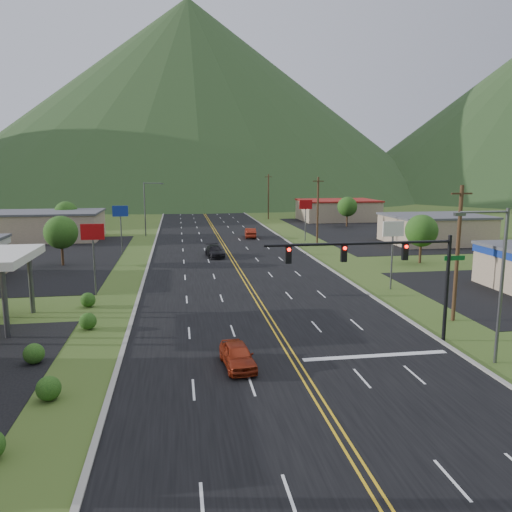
{
  "coord_description": "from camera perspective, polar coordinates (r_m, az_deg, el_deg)",
  "views": [
    {
      "loc": [
        -6.54,
        -15.07,
        11.14
      ],
      "look_at": [
        -0.67,
        22.39,
        4.5
      ],
      "focal_mm": 35.0,
      "sensor_mm": 36.0,
      "label": 1
    }
  ],
  "objects": [
    {
      "name": "pole_sign_west_b",
      "position": [
        67.76,
        -15.23,
        4.43
      ],
      "size": [
        2.0,
        0.18,
        6.4
      ],
      "color": "#59595E",
      "rests_on": "ground"
    },
    {
      "name": "traffic_signal",
      "position": [
        32.37,
        14.98,
        -0.75
      ],
      "size": [
        13.1,
        0.43,
        7.0
      ],
      "color": "black",
      "rests_on": "ground"
    },
    {
      "name": "pole_sign_west_a",
      "position": [
        46.08,
        -18.15,
        1.85
      ],
      "size": [
        2.0,
        0.18,
        6.4
      ],
      "color": "#59595E",
      "rests_on": "ground"
    },
    {
      "name": "utility_pole_b",
      "position": [
        73.12,
        7.06,
        5.14
      ],
      "size": [
        1.6,
        0.28,
        10.0
      ],
      "color": "#382314",
      "rests_on": "ground"
    },
    {
      "name": "building_east_far",
      "position": [
        110.95,
        9.31,
        5.21
      ],
      "size": [
        16.4,
        12.4,
        4.5
      ],
      "color": "tan",
      "rests_on": "ground"
    },
    {
      "name": "road",
      "position": [
        19.84,
        13.21,
        -24.5
      ],
      "size": [
        20.0,
        460.0,
        0.04
      ],
      "primitive_type": "cube",
      "color": "black",
      "rests_on": "ground"
    },
    {
      "name": "tree_east_a",
      "position": [
        62.45,
        18.39,
        2.76
      ],
      "size": [
        3.84,
        3.84,
        5.82
      ],
      "color": "#382314",
      "rests_on": "ground"
    },
    {
      "name": "car_dark_mid",
      "position": [
        63.92,
        -4.73,
        0.51
      ],
      "size": [
        2.45,
        5.07,
        1.42
      ],
      "primitive_type": "imported",
      "rotation": [
        0.0,
        0.0,
        0.09
      ],
      "color": "black",
      "rests_on": "ground"
    },
    {
      "name": "utility_pole_d",
      "position": [
        151.52,
        -1.31,
        7.65
      ],
      "size": [
        1.6,
        0.28,
        10.0
      ],
      "color": "#382314",
      "rests_on": "ground"
    },
    {
      "name": "mountain_n",
      "position": [
        237.24,
        -7.59,
        17.44
      ],
      "size": [
        220.0,
        220.0,
        85.0
      ],
      "primitive_type": "cone",
      "color": "#213417",
      "rests_on": "ground"
    },
    {
      "name": "tree_west_a",
      "position": [
        61.98,
        -21.4,
        2.53
      ],
      "size": [
        3.84,
        3.84,
        5.82
      ],
      "color": "#382314",
      "rests_on": "ground"
    },
    {
      "name": "utility_pole_c",
      "position": [
        112.04,
        1.43,
        6.85
      ],
      "size": [
        1.6,
        0.28,
        10.0
      ],
      "color": "#382314",
      "rests_on": "ground"
    },
    {
      "name": "car_red_near",
      "position": [
        28.81,
        -2.12,
        -11.35
      ],
      "size": [
        2.01,
        4.16,
        1.37
      ],
      "primitive_type": "imported",
      "rotation": [
        0.0,
        0.0,
        0.1
      ],
      "color": "maroon",
      "rests_on": "ground"
    },
    {
      "name": "streetlight_east",
      "position": [
        31.27,
        25.85,
        -2.06
      ],
      "size": [
        3.28,
        0.25,
        9.0
      ],
      "color": "#59595E",
      "rests_on": "ground"
    },
    {
      "name": "building_west_far",
      "position": [
        86.25,
        -23.29,
        3.21
      ],
      "size": [
        18.4,
        11.4,
        4.5
      ],
      "color": "tan",
      "rests_on": "ground"
    },
    {
      "name": "ground",
      "position": [
        19.84,
        13.21,
        -24.5
      ],
      "size": [
        500.0,
        500.0,
        0.0
      ],
      "primitive_type": "plane",
      "color": "#32501C",
      "rests_on": "ground"
    },
    {
      "name": "car_red_far",
      "position": [
        81.47,
        -0.65,
        2.63
      ],
      "size": [
        2.1,
        4.93,
        1.58
      ],
      "primitive_type": "imported",
      "rotation": [
        0.0,
        0.0,
        3.05
      ],
      "color": "maroon",
      "rests_on": "ground"
    },
    {
      "name": "tree_west_b",
      "position": [
        89.3,
        -20.87,
        4.62
      ],
      "size": [
        3.84,
        3.84,
        5.82
      ],
      "color": "#382314",
      "rests_on": "ground"
    },
    {
      "name": "pole_sign_east_a",
      "position": [
        47.68,
        15.38,
        2.24
      ],
      "size": [
        2.0,
        0.18,
        6.4
      ],
      "color": "#59595E",
      "rests_on": "ground"
    },
    {
      "name": "tree_east_b",
      "position": [
        98.86,
        10.39,
        5.56
      ],
      "size": [
        3.84,
        3.84,
        5.82
      ],
      "color": "#382314",
      "rests_on": "ground"
    },
    {
      "name": "building_east_mid",
      "position": [
        80.47,
        19.81,
        2.94
      ],
      "size": [
        14.4,
        11.4,
        4.3
      ],
      "color": "tan",
      "rests_on": "ground"
    },
    {
      "name": "utility_pole_a",
      "position": [
        39.13,
        22.04,
        0.36
      ],
      "size": [
        1.6,
        0.28,
        10.0
      ],
      "color": "#382314",
      "rests_on": "ground"
    },
    {
      "name": "pole_sign_east_b",
      "position": [
        77.81,
        5.7,
        5.4
      ],
      "size": [
        2.0,
        0.18,
        6.4
      ],
      "color": "#59595E",
      "rests_on": "ground"
    },
    {
      "name": "streetlight_west",
      "position": [
        85.43,
        -12.39,
        5.7
      ],
      "size": [
        3.28,
        0.25,
        9.0
      ],
      "color": "#59595E",
      "rests_on": "ground"
    }
  ]
}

